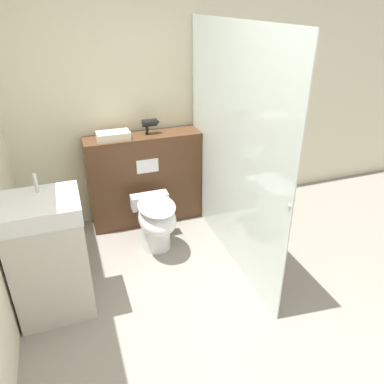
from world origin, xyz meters
name	(u,v)px	position (x,y,z in m)	size (l,w,h in m)	color
ground_plane	(247,360)	(0.00, 0.00, 0.00)	(12.00, 12.00, 0.00)	gray
wall_back	(156,101)	(0.00, 2.23, 1.25)	(8.00, 0.06, 2.50)	beige
partition_panel	(145,179)	(-0.21, 2.02, 0.49)	(1.17, 0.31, 0.97)	#51331E
shower_glass	(230,150)	(0.39, 1.22, 1.03)	(0.04, 1.94, 2.06)	silver
toilet	(156,221)	(-0.25, 1.44, 0.32)	(0.37, 0.59, 0.52)	white
sink_vanity	(50,257)	(-1.18, 0.96, 0.49)	(0.55, 0.47, 1.11)	beige
hair_drier	(150,123)	(-0.12, 2.04, 1.08)	(0.18, 0.08, 0.15)	black
folded_towel	(113,136)	(-0.50, 2.00, 1.01)	(0.31, 0.18, 0.07)	beige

